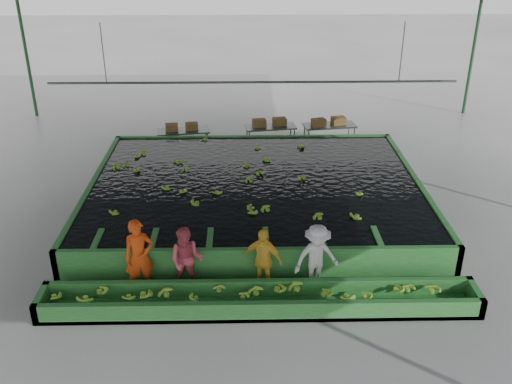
{
  "coord_description": "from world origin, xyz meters",
  "views": [
    {
      "loc": [
        -0.3,
        -14.17,
        8.1
      ],
      "look_at": [
        0.0,
        0.5,
        1.0
      ],
      "focal_mm": 40.0,
      "sensor_mm": 36.0,
      "label": 1
    }
  ],
  "objects_px": {
    "flotation_tank": "(255,194)",
    "packing_table_left": "(184,141)",
    "worker_b": "(187,260)",
    "box_stack_mid": "(269,126)",
    "box_stack_left": "(182,130)",
    "packing_table_mid": "(270,137)",
    "sorting_trough": "(260,300)",
    "box_stack_right": "(328,125)",
    "worker_d": "(317,258)",
    "worker_a": "(139,257)",
    "worker_c": "(263,260)",
    "packing_table_right": "(329,136)"
  },
  "relations": [
    {
      "from": "box_stack_left",
      "to": "flotation_tank",
      "type": "bearing_deg",
      "value": -60.06
    },
    {
      "from": "worker_b",
      "to": "packing_table_mid",
      "type": "relative_size",
      "value": 0.87
    },
    {
      "from": "packing_table_mid",
      "to": "box_stack_left",
      "type": "bearing_deg",
      "value": -173.03
    },
    {
      "from": "box_stack_right",
      "to": "worker_d",
      "type": "bearing_deg",
      "value": -99.34
    },
    {
      "from": "flotation_tank",
      "to": "worker_a",
      "type": "bearing_deg",
      "value": -123.07
    },
    {
      "from": "packing_table_right",
      "to": "box_stack_mid",
      "type": "xyz_separation_m",
      "value": [
        -2.32,
        0.0,
        0.42
      ]
    },
    {
      "from": "sorting_trough",
      "to": "box_stack_mid",
      "type": "height_order",
      "value": "box_stack_mid"
    },
    {
      "from": "worker_c",
      "to": "box_stack_mid",
      "type": "distance_m",
      "value": 9.4
    },
    {
      "from": "worker_b",
      "to": "worker_c",
      "type": "xyz_separation_m",
      "value": [
        1.79,
        0.0,
        -0.02
      ]
    },
    {
      "from": "worker_b",
      "to": "worker_c",
      "type": "bearing_deg",
      "value": 7.02
    },
    {
      "from": "worker_d",
      "to": "box_stack_left",
      "type": "distance_m",
      "value": 9.8
    },
    {
      "from": "worker_c",
      "to": "box_stack_mid",
      "type": "xyz_separation_m",
      "value": [
        0.55,
        9.39,
        0.06
      ]
    },
    {
      "from": "worker_a",
      "to": "flotation_tank",
      "type": "bearing_deg",
      "value": 38.25
    },
    {
      "from": "worker_d",
      "to": "box_stack_right",
      "type": "distance_m",
      "value": 9.45
    },
    {
      "from": "flotation_tank",
      "to": "worker_b",
      "type": "bearing_deg",
      "value": -111.57
    },
    {
      "from": "box_stack_left",
      "to": "box_stack_right",
      "type": "distance_m",
      "value": 5.58
    },
    {
      "from": "packing_table_right",
      "to": "box_stack_mid",
      "type": "bearing_deg",
      "value": 179.93
    },
    {
      "from": "sorting_trough",
      "to": "flotation_tank",
      "type": "bearing_deg",
      "value": 90.0
    },
    {
      "from": "worker_b",
      "to": "packing_table_right",
      "type": "distance_m",
      "value": 10.48
    },
    {
      "from": "worker_c",
      "to": "box_stack_left",
      "type": "xyz_separation_m",
      "value": [
        -2.76,
        8.93,
        0.06
      ]
    },
    {
      "from": "sorting_trough",
      "to": "worker_a",
      "type": "distance_m",
      "value": 2.99
    },
    {
      "from": "worker_b",
      "to": "box_stack_right",
      "type": "height_order",
      "value": "worker_b"
    },
    {
      "from": "worker_d",
      "to": "packing_table_left",
      "type": "distance_m",
      "value": 9.79
    },
    {
      "from": "sorting_trough",
      "to": "packing_table_left",
      "type": "bearing_deg",
      "value": 105.07
    },
    {
      "from": "box_stack_right",
      "to": "flotation_tank",
      "type": "bearing_deg",
      "value": -119.98
    },
    {
      "from": "worker_b",
      "to": "box_stack_right",
      "type": "relative_size",
      "value": 1.26
    },
    {
      "from": "worker_b",
      "to": "box_stack_mid",
      "type": "relative_size",
      "value": 1.29
    },
    {
      "from": "worker_b",
      "to": "worker_c",
      "type": "height_order",
      "value": "worker_b"
    },
    {
      "from": "flotation_tank",
      "to": "worker_d",
      "type": "height_order",
      "value": "worker_d"
    },
    {
      "from": "packing_table_mid",
      "to": "box_stack_right",
      "type": "relative_size",
      "value": 1.45
    },
    {
      "from": "flotation_tank",
      "to": "box_stack_mid",
      "type": "bearing_deg",
      "value": 82.85
    },
    {
      "from": "flotation_tank",
      "to": "packing_table_left",
      "type": "height_order",
      "value": "flotation_tank"
    },
    {
      "from": "worker_b",
      "to": "packing_table_left",
      "type": "relative_size",
      "value": 0.86
    },
    {
      "from": "packing_table_right",
      "to": "sorting_trough",
      "type": "bearing_deg",
      "value": -106.18
    },
    {
      "from": "worker_a",
      "to": "box_stack_right",
      "type": "height_order",
      "value": "worker_a"
    },
    {
      "from": "packing_table_right",
      "to": "box_stack_left",
      "type": "height_order",
      "value": "box_stack_left"
    },
    {
      "from": "flotation_tank",
      "to": "packing_table_mid",
      "type": "bearing_deg",
      "value": 82.3
    },
    {
      "from": "sorting_trough",
      "to": "box_stack_left",
      "type": "bearing_deg",
      "value": 105.33
    },
    {
      "from": "packing_table_right",
      "to": "box_stack_left",
      "type": "bearing_deg",
      "value": -175.38
    },
    {
      "from": "worker_d",
      "to": "packing_table_mid",
      "type": "bearing_deg",
      "value": 79.44
    },
    {
      "from": "worker_c",
      "to": "box_stack_mid",
      "type": "height_order",
      "value": "worker_c"
    },
    {
      "from": "worker_c",
      "to": "packing_table_right",
      "type": "xyz_separation_m",
      "value": [
        2.87,
        9.39,
        -0.37
      ]
    },
    {
      "from": "worker_a",
      "to": "box_stack_right",
      "type": "distance_m",
      "value": 10.93
    },
    {
      "from": "packing_table_right",
      "to": "worker_c",
      "type": "bearing_deg",
      "value": -106.98
    },
    {
      "from": "packing_table_left",
      "to": "packing_table_mid",
      "type": "distance_m",
      "value": 3.33
    },
    {
      "from": "box_stack_left",
      "to": "packing_table_mid",
      "type": "bearing_deg",
      "value": 6.97
    },
    {
      "from": "worker_c",
      "to": "packing_table_left",
      "type": "xyz_separation_m",
      "value": [
        -2.71,
        8.93,
        -0.38
      ]
    },
    {
      "from": "worker_a",
      "to": "worker_b",
      "type": "xyz_separation_m",
      "value": [
        1.1,
        -0.0,
        -0.1
      ]
    },
    {
      "from": "worker_d",
      "to": "packing_table_mid",
      "type": "height_order",
      "value": "worker_d"
    },
    {
      "from": "worker_c",
      "to": "box_stack_left",
      "type": "relative_size",
      "value": 1.36
    }
  ]
}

